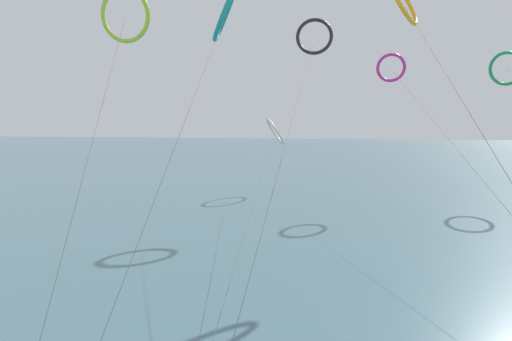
{
  "coord_description": "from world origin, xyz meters",
  "views": [
    {
      "loc": [
        3.46,
        -1.92,
        9.94
      ],
      "look_at": [
        0.0,
        20.32,
        7.15
      ],
      "focal_mm": 29.65,
      "sensor_mm": 36.0,
      "label": 1
    }
  ],
  "objects_px": {
    "kite_ivory": "(275,132)",
    "kite_charcoal": "(314,37)",
    "kite_emerald": "(507,69)",
    "kite_teal": "(224,16)",
    "kite_amber": "(403,0)",
    "kite_lime": "(125,15)",
    "kite_magenta": "(391,68)"
  },
  "relations": [
    {
      "from": "kite_magenta",
      "to": "kite_lime",
      "type": "relative_size",
      "value": 1.8
    },
    {
      "from": "kite_charcoal",
      "to": "kite_magenta",
      "type": "height_order",
      "value": "kite_charcoal"
    },
    {
      "from": "kite_amber",
      "to": "kite_magenta",
      "type": "distance_m",
      "value": 16.03
    },
    {
      "from": "kite_ivory",
      "to": "kite_amber",
      "type": "bearing_deg",
      "value": -157.74
    },
    {
      "from": "kite_ivory",
      "to": "kite_charcoal",
      "type": "height_order",
      "value": "kite_charcoal"
    },
    {
      "from": "kite_charcoal",
      "to": "kite_lime",
      "type": "xyz_separation_m",
      "value": [
        -16.95,
        -12.73,
        0.05
      ]
    },
    {
      "from": "kite_magenta",
      "to": "kite_amber",
      "type": "bearing_deg",
      "value": 90.84
    },
    {
      "from": "kite_emerald",
      "to": "kite_teal",
      "type": "bearing_deg",
      "value": 75.62
    },
    {
      "from": "kite_charcoal",
      "to": "kite_magenta",
      "type": "distance_m",
      "value": 11.32
    },
    {
      "from": "kite_amber",
      "to": "kite_lime",
      "type": "distance_m",
      "value": 25.03
    },
    {
      "from": "kite_charcoal",
      "to": "kite_ivory",
      "type": "bearing_deg",
      "value": 126.35
    },
    {
      "from": "kite_emerald",
      "to": "kite_magenta",
      "type": "height_order",
      "value": "kite_emerald"
    },
    {
      "from": "kite_charcoal",
      "to": "kite_lime",
      "type": "distance_m",
      "value": 21.2
    },
    {
      "from": "kite_amber",
      "to": "kite_magenta",
      "type": "height_order",
      "value": "kite_amber"
    },
    {
      "from": "kite_ivory",
      "to": "kite_emerald",
      "type": "xyz_separation_m",
      "value": [
        30.15,
        3.28,
        8.27
      ]
    },
    {
      "from": "kite_charcoal",
      "to": "kite_amber",
      "type": "bearing_deg",
      "value": -51.68
    },
    {
      "from": "kite_amber",
      "to": "kite_magenta",
      "type": "relative_size",
      "value": 0.72
    },
    {
      "from": "kite_teal",
      "to": "kite_amber",
      "type": "distance_m",
      "value": 16.18
    },
    {
      "from": "kite_amber",
      "to": "kite_emerald",
      "type": "bearing_deg",
      "value": -13.12
    },
    {
      "from": "kite_ivory",
      "to": "kite_lime",
      "type": "relative_size",
      "value": 1.88
    },
    {
      "from": "kite_emerald",
      "to": "kite_amber",
      "type": "height_order",
      "value": "kite_amber"
    },
    {
      "from": "kite_teal",
      "to": "kite_ivory",
      "type": "relative_size",
      "value": 0.62
    },
    {
      "from": "kite_teal",
      "to": "kite_lime",
      "type": "relative_size",
      "value": 1.16
    },
    {
      "from": "kite_teal",
      "to": "kite_emerald",
      "type": "bearing_deg",
      "value": 106.91
    },
    {
      "from": "kite_teal",
      "to": "kite_lime",
      "type": "bearing_deg",
      "value": -88.87
    },
    {
      "from": "kite_amber",
      "to": "kite_magenta",
      "type": "xyz_separation_m",
      "value": [
        1.56,
        15.41,
        -4.13
      ]
    },
    {
      "from": "kite_teal",
      "to": "kite_lime",
      "type": "distance_m",
      "value": 9.07
    },
    {
      "from": "kite_amber",
      "to": "kite_charcoal",
      "type": "relative_size",
      "value": 0.81
    },
    {
      "from": "kite_emerald",
      "to": "kite_lime",
      "type": "relative_size",
      "value": 2.04
    },
    {
      "from": "kite_amber",
      "to": "kite_lime",
      "type": "xyz_separation_m",
      "value": [
        -24.87,
        -2.68,
        -0.99
      ]
    },
    {
      "from": "kite_ivory",
      "to": "kite_amber",
      "type": "height_order",
      "value": "kite_amber"
    },
    {
      "from": "kite_lime",
      "to": "kite_magenta",
      "type": "bearing_deg",
      "value": -141.09
    }
  ]
}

